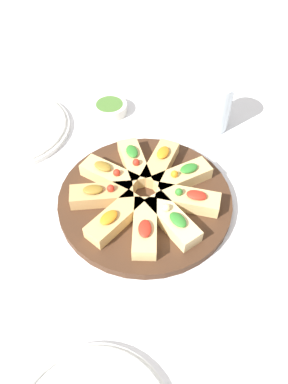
% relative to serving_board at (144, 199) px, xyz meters
% --- Properties ---
extents(ground_plane, '(3.00, 3.00, 0.00)m').
position_rel_serving_board_xyz_m(ground_plane, '(0.00, 0.00, -0.01)').
color(ground_plane, white).
extents(serving_board, '(0.32, 0.32, 0.02)m').
position_rel_serving_board_xyz_m(serving_board, '(0.00, 0.00, 0.00)').
color(serving_board, '#422819').
rests_on(serving_board, ground_plane).
extents(focaccia_slice_0, '(0.06, 0.12, 0.04)m').
position_rel_serving_board_xyz_m(focaccia_slice_0, '(-0.02, -0.08, 0.02)').
color(focaccia_slice_0, '#DBB775').
rests_on(focaccia_slice_0, serving_board).
extents(focaccia_slice_1, '(0.09, 0.12, 0.04)m').
position_rel_serving_board_xyz_m(focaccia_slice_1, '(0.04, -0.07, 0.02)').
color(focaccia_slice_1, '#DBB775').
rests_on(focaccia_slice_1, serving_board).
extents(focaccia_slice_2, '(0.12, 0.08, 0.03)m').
position_rel_serving_board_xyz_m(focaccia_slice_2, '(0.07, -0.03, 0.02)').
color(focaccia_slice_2, tan).
rests_on(focaccia_slice_2, serving_board).
extents(focaccia_slice_3, '(0.12, 0.07, 0.04)m').
position_rel_serving_board_xyz_m(focaccia_slice_3, '(0.07, 0.02, 0.02)').
color(focaccia_slice_3, '#DBB775').
rests_on(focaccia_slice_3, serving_board).
extents(focaccia_slice_4, '(0.09, 0.12, 0.04)m').
position_rel_serving_board_xyz_m(focaccia_slice_4, '(0.04, 0.07, 0.02)').
color(focaccia_slice_4, '#DBB775').
rests_on(focaccia_slice_4, serving_board).
extents(focaccia_slice_5, '(0.05, 0.12, 0.04)m').
position_rel_serving_board_xyz_m(focaccia_slice_5, '(-0.01, 0.08, 0.02)').
color(focaccia_slice_5, tan).
rests_on(focaccia_slice_5, serving_board).
extents(focaccia_slice_6, '(0.11, 0.10, 0.03)m').
position_rel_serving_board_xyz_m(focaccia_slice_6, '(-0.06, 0.05, 0.02)').
color(focaccia_slice_6, tan).
rests_on(focaccia_slice_6, serving_board).
extents(focaccia_slice_7, '(0.11, 0.04, 0.03)m').
position_rel_serving_board_xyz_m(focaccia_slice_7, '(-0.08, 0.00, 0.02)').
color(focaccia_slice_7, '#DBB775').
rests_on(focaccia_slice_7, serving_board).
extents(focaccia_slice_8, '(0.11, 0.10, 0.04)m').
position_rel_serving_board_xyz_m(focaccia_slice_8, '(-0.06, -0.05, 0.02)').
color(focaccia_slice_8, '#E5C689').
rests_on(focaccia_slice_8, serving_board).
extents(plate_right, '(0.25, 0.25, 0.02)m').
position_rel_serving_board_xyz_m(plate_right, '(0.20, 0.29, -0.00)').
color(plate_right, white).
rests_on(plate_right, ground_plane).
extents(water_glass, '(0.07, 0.07, 0.11)m').
position_rel_serving_board_xyz_m(water_glass, '(0.22, -0.15, 0.05)').
color(water_glass, silver).
rests_on(water_glass, ground_plane).
extents(dipping_bowl, '(0.08, 0.08, 0.02)m').
position_rel_serving_board_xyz_m(dipping_bowl, '(0.27, 0.08, 0.00)').
color(dipping_bowl, silver).
rests_on(dipping_bowl, ground_plane).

